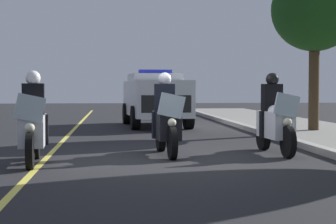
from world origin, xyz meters
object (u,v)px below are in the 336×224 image
Objects in this scene: tree_far_back at (315,11)px; police_motorcycle_trailing at (275,121)px; police_motorcycle_lead_right at (166,121)px; cyclist_background at (189,100)px; police_suv at (155,97)px; police_motorcycle_lead_left at (33,126)px.

police_motorcycle_trailing is at bearing -27.61° from tree_far_back.
police_motorcycle_lead_right is 1.22× the size of cyclist_background.
cyclist_background is 8.92m from tree_far_back.
tree_far_back is at bearing 52.17° from police_suv.
police_suv is 1.01× the size of tree_far_back.
police_suv is 6.42m from tree_far_back.
police_motorcycle_lead_left is at bearing -50.25° from tree_far_back.
police_motorcycle_trailing reaches higher than cyclist_background.
police_suv is (-9.88, 2.98, 0.37)m from police_motorcycle_lead_left.
police_suv is at bearing -127.83° from tree_far_back.
tree_far_back is (-6.31, 7.58, 3.05)m from police_motorcycle_lead_left.
police_motorcycle_lead_left reaches higher than cyclist_background.
police_motorcycle_lead_left is at bearing -16.76° from police_suv.
police_suv reaches higher than police_motorcycle_trailing.
police_motorcycle_lead_left is 0.43× the size of police_suv.
police_suv is (-8.77, 0.42, 0.37)m from police_motorcycle_lead_right.
cyclist_background is (-14.27, 4.80, 0.14)m from police_motorcycle_lead_left.
police_suv is 4.75m from cyclist_background.
tree_far_back reaches higher than police_motorcycle_lead_left.
police_motorcycle_trailing is (-0.01, 2.31, 0.00)m from police_motorcycle_lead_right.
police_motorcycle_lead_left is 15.05m from cyclist_background.
police_motorcycle_lead_right is 0.43× the size of tree_far_back.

